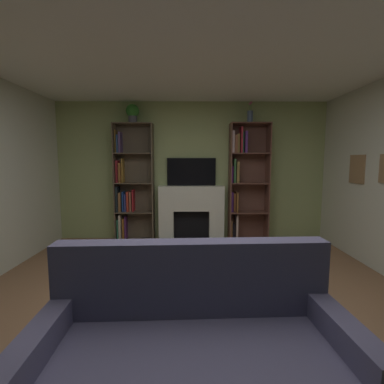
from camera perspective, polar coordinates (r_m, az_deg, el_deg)
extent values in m
plane|color=#8E6547|center=(2.93, 0.17, -24.48)|extent=(6.83, 6.83, 0.00)
cube|color=#A1B374|center=(5.39, -0.13, 4.16)|extent=(5.12, 0.06, 2.57)
cube|color=#97744E|center=(4.93, 30.27, 4.00)|extent=(0.03, 0.35, 0.43)
cube|color=#376B3F|center=(4.93, 30.17, 4.00)|extent=(0.01, 0.29, 0.37)
cube|color=white|center=(2.74, 0.19, 30.11)|extent=(5.12, 5.81, 0.06)
cube|color=white|center=(5.39, -5.15, -6.67)|extent=(0.27, 0.25, 0.56)
cube|color=white|center=(5.39, 4.90, -6.65)|extent=(0.27, 0.25, 0.56)
cube|color=white|center=(5.28, -0.12, -1.27)|extent=(1.21, 0.25, 0.46)
cube|color=black|center=(5.45, -0.12, -6.49)|extent=(0.67, 0.08, 0.56)
cube|color=#57574D|center=(5.18, -0.10, -10.25)|extent=(1.31, 0.30, 0.03)
cube|color=black|center=(5.33, -0.13, 4.08)|extent=(0.91, 0.06, 0.51)
cube|color=brown|center=(5.41, -15.16, 1.77)|extent=(0.02, 0.29, 2.16)
cube|color=brown|center=(5.27, -7.84, 1.82)|extent=(0.02, 0.29, 2.16)
cube|color=brown|center=(5.46, -11.28, 1.91)|extent=(0.71, 0.02, 2.16)
cube|color=brown|center=(5.52, -11.29, -9.38)|extent=(0.68, 0.29, 0.02)
cube|color=#2A6E50|center=(5.55, -14.51, -7.22)|extent=(0.03, 0.21, 0.38)
cube|color=beige|center=(5.53, -14.13, -6.79)|extent=(0.04, 0.22, 0.47)
cube|color=#9A5D24|center=(5.55, -13.51, -7.12)|extent=(0.03, 0.17, 0.40)
cube|color=#5A2A68|center=(5.53, -13.12, -6.96)|extent=(0.02, 0.18, 0.43)
cube|color=brown|center=(5.40, -11.42, -3.94)|extent=(0.68, 0.29, 0.02)
cube|color=black|center=(5.43, -14.68, -1.37)|extent=(0.04, 0.24, 0.47)
cube|color=brown|center=(5.44, -14.18, -1.93)|extent=(0.04, 0.22, 0.36)
cube|color=navy|center=(5.44, -13.59, -1.86)|extent=(0.03, 0.18, 0.37)
cube|color=navy|center=(5.43, -13.15, -2.09)|extent=(0.03, 0.21, 0.32)
cube|color=#B33526|center=(5.42, -12.69, -1.84)|extent=(0.04, 0.19, 0.37)
cube|color=#8E5940|center=(5.41, -12.17, -1.88)|extent=(0.04, 0.19, 0.36)
cube|color=#AB2028|center=(5.40, -11.69, -1.66)|extent=(0.02, 0.19, 0.41)
cube|color=brown|center=(5.33, -11.55, 1.79)|extent=(0.68, 0.29, 0.02)
cube|color=#A52830|center=(5.42, -14.71, 4.02)|extent=(0.04, 0.18, 0.40)
cube|color=brown|center=(5.38, -14.15, 3.78)|extent=(0.04, 0.23, 0.36)
cube|color=olive|center=(5.39, -13.72, 4.21)|extent=(0.02, 0.18, 0.44)
cube|color=brown|center=(5.31, -11.68, 7.62)|extent=(0.68, 0.29, 0.02)
cube|color=olive|center=(5.43, -15.00, 9.75)|extent=(0.02, 0.18, 0.41)
cube|color=#2E5086|center=(5.40, -14.62, 9.34)|extent=(0.02, 0.21, 0.32)
cube|color=#564174|center=(5.39, -14.21, 9.63)|extent=(0.04, 0.21, 0.38)
cube|color=brown|center=(5.35, -11.81, 13.32)|extent=(0.68, 0.29, 0.02)
cube|color=brown|center=(5.25, 7.63, 1.80)|extent=(0.02, 0.34, 2.16)
cube|color=brown|center=(5.39, 14.95, 1.76)|extent=(0.02, 0.34, 2.16)
cube|color=brown|center=(5.47, 11.00, 1.92)|extent=(0.71, 0.02, 2.16)
cube|color=brown|center=(5.50, 11.09, -9.41)|extent=(0.68, 0.34, 0.02)
cube|color=#956540|center=(5.44, 7.81, -7.40)|extent=(0.03, 0.22, 0.37)
cube|color=black|center=(5.47, 8.32, -7.76)|extent=(0.04, 0.19, 0.29)
cube|color=beige|center=(5.44, 8.92, -6.93)|extent=(0.04, 0.23, 0.46)
cube|color=brown|center=(5.38, 11.21, -3.96)|extent=(0.68, 0.34, 0.02)
cube|color=#542873|center=(5.34, 7.94, -1.96)|extent=(0.04, 0.22, 0.35)
cube|color=brown|center=(5.36, 8.47, -2.03)|extent=(0.03, 0.19, 0.34)
cube|color=brown|center=(5.32, 8.94, -1.97)|extent=(0.03, 0.28, 0.36)
cube|color=brown|center=(5.31, 11.34, 1.79)|extent=(0.68, 0.34, 0.02)
cube|color=#632475|center=(5.29, 7.97, 3.54)|extent=(0.03, 0.22, 0.30)
cube|color=#3C733F|center=(5.29, 8.48, 4.27)|extent=(0.04, 0.23, 0.43)
cube|color=olive|center=(5.29, 9.09, 4.00)|extent=(0.04, 0.24, 0.38)
cube|color=brown|center=(5.30, 11.47, 7.63)|extent=(0.68, 0.34, 0.02)
cube|color=beige|center=(5.26, 8.15, 9.91)|extent=(0.04, 0.27, 0.39)
cube|color=brown|center=(5.27, 8.68, 9.51)|extent=(0.04, 0.28, 0.32)
cube|color=olive|center=(5.30, 9.19, 9.60)|extent=(0.04, 0.22, 0.34)
cube|color=#A62532|center=(5.30, 9.81, 10.27)|extent=(0.03, 0.26, 0.46)
cube|color=#32804C|center=(5.33, 10.12, 9.76)|extent=(0.02, 0.20, 0.37)
cube|color=#562D7B|center=(5.30, 10.66, 9.80)|extent=(0.04, 0.28, 0.38)
cube|color=brown|center=(5.34, 11.61, 13.34)|extent=(0.68, 0.34, 0.02)
cylinder|color=#4F4F5E|center=(5.35, -11.85, 14.07)|extent=(0.15, 0.15, 0.12)
sphere|color=#327B2B|center=(5.38, -11.89, 15.69)|extent=(0.23, 0.23, 0.23)
cylinder|color=slate|center=(5.37, 11.59, 14.55)|extent=(0.10, 0.10, 0.21)
cylinder|color=#4C7F3F|center=(5.39, 11.55, 16.35)|extent=(0.01, 0.01, 0.13)
sphere|color=#D95F91|center=(5.40, 11.57, 17.01)|extent=(0.04, 0.04, 0.04)
cylinder|color=#4C7F3F|center=(5.39, 11.80, 16.46)|extent=(0.01, 0.01, 0.15)
sphere|color=#D95F91|center=(5.40, 11.82, 17.22)|extent=(0.04, 0.04, 0.04)
cube|color=#555171|center=(1.98, 0.53, -33.85)|extent=(1.87, 0.93, 0.45)
cube|color=#555171|center=(2.03, -0.05, -16.85)|extent=(1.85, 0.24, 0.51)
cube|color=#555171|center=(2.14, 27.28, -28.36)|extent=(0.18, 0.86, 0.61)
cube|color=#555171|center=(2.07, -27.60, -29.71)|extent=(0.18, 0.86, 0.61)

